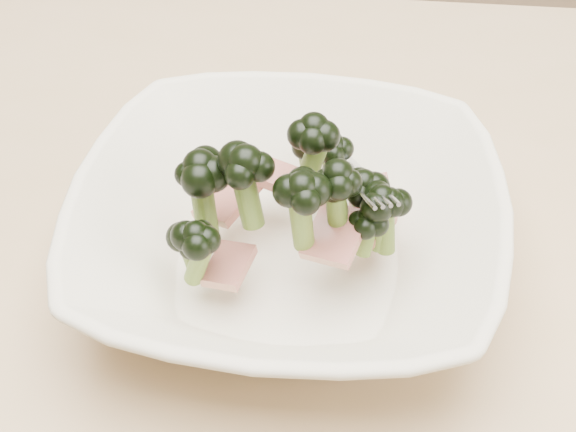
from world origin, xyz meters
name	(u,v)px	position (x,y,z in m)	size (l,w,h in m)	color
dining_table	(258,321)	(0.00, 0.00, 0.65)	(1.20, 0.80, 0.75)	tan
broccoli_dish	(289,225)	(0.03, -0.03, 0.79)	(0.31, 0.31, 0.12)	beige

